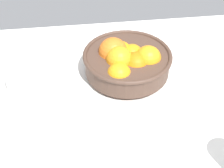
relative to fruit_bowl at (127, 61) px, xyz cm
name	(u,v)px	position (x,y,z in cm)	size (l,w,h in cm)	color
ground_plane	(108,108)	(-6.81, -11.83, -6.26)	(110.90, 82.88, 3.00)	white
fruit_bowl	(127,61)	(0.00, 0.00, 0.00)	(25.36, 25.36, 10.95)	#473328
second_glass	(18,83)	(-30.28, -4.34, -1.17)	(6.15, 6.15, 8.16)	white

